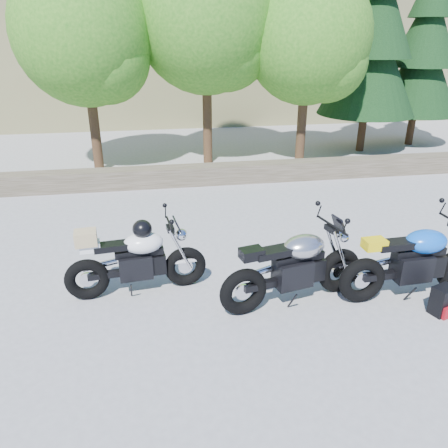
{
  "coord_description": "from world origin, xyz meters",
  "views": [
    {
      "loc": [
        -0.94,
        -5.74,
        3.74
      ],
      "look_at": [
        0.2,
        1.0,
        0.75
      ],
      "focal_mm": 35.0,
      "sensor_mm": 36.0,
      "label": 1
    }
  ],
  "objects_px": {
    "silver_bike": "(295,268)",
    "white_bike": "(136,258)",
    "backpack": "(443,301)",
    "blue_bike": "(415,262)"
  },
  "relations": [
    {
      "from": "silver_bike",
      "to": "white_bike",
      "type": "bearing_deg",
      "value": 151.62
    },
    {
      "from": "white_bike",
      "to": "backpack",
      "type": "distance_m",
      "value": 4.57
    },
    {
      "from": "white_bike",
      "to": "blue_bike",
      "type": "distance_m",
      "value": 4.23
    },
    {
      "from": "silver_bike",
      "to": "backpack",
      "type": "xyz_separation_m",
      "value": [
        2.03,
        -0.66,
        -0.37
      ]
    },
    {
      "from": "silver_bike",
      "to": "blue_bike",
      "type": "distance_m",
      "value": 1.84
    },
    {
      "from": "silver_bike",
      "to": "white_bike",
      "type": "height_order",
      "value": "white_bike"
    },
    {
      "from": "blue_bike",
      "to": "backpack",
      "type": "distance_m",
      "value": 0.67
    },
    {
      "from": "white_bike",
      "to": "backpack",
      "type": "xyz_separation_m",
      "value": [
        4.35,
        -1.33,
        -0.38
      ]
    },
    {
      "from": "blue_bike",
      "to": "white_bike",
      "type": "bearing_deg",
      "value": 166.56
    },
    {
      "from": "white_bike",
      "to": "backpack",
      "type": "height_order",
      "value": "white_bike"
    }
  ]
}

